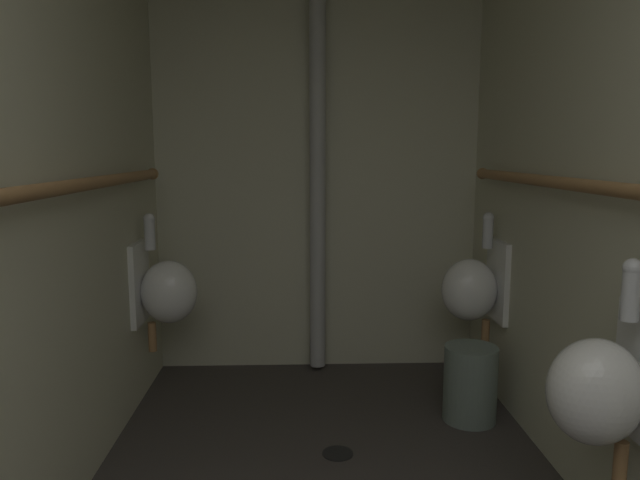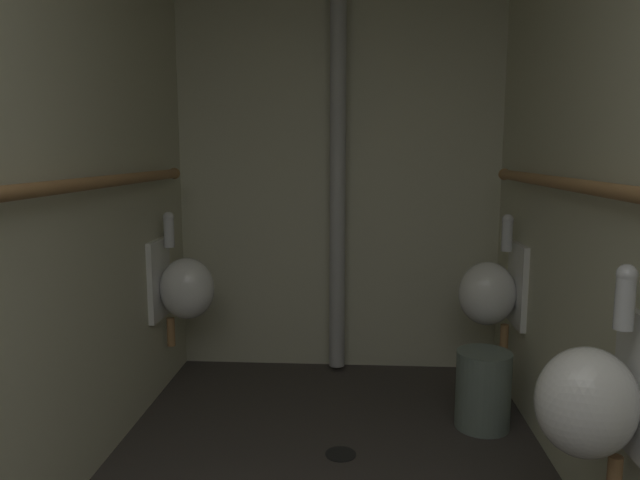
# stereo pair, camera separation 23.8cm
# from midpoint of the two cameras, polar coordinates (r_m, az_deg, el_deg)

# --- Properties ---
(wall_back) EXTENTS (2.09, 0.06, 2.56)m
(wall_back) POSITION_cam_midpoint_polar(r_m,az_deg,el_deg) (3.66, -2.17, 7.41)
(wall_back) COLOR beige
(wall_back) RESTS_ON ground
(urinal_left_mid) EXTENTS (0.32, 0.30, 0.76)m
(urinal_left_mid) POSITION_cam_midpoint_polar(r_m,az_deg,el_deg) (3.32, -16.76, -4.64)
(urinal_left_mid) COLOR white
(urinal_right_mid) EXTENTS (0.32, 0.30, 0.76)m
(urinal_right_mid) POSITION_cam_midpoint_polar(r_m,az_deg,el_deg) (2.06, 22.57, -13.10)
(urinal_right_mid) COLOR white
(urinal_right_far) EXTENTS (0.32, 0.30, 0.76)m
(urinal_right_far) POSITION_cam_midpoint_polar(r_m,az_deg,el_deg) (3.30, 12.59, -4.53)
(urinal_right_far) COLOR white
(supply_pipe_left) EXTENTS (0.06, 3.20, 0.06)m
(supply_pipe_left) POSITION_cam_midpoint_polar(r_m,az_deg,el_deg) (1.99, -29.93, 3.86)
(supply_pipe_left) COLOR #9E7042
(standpipe_back_wall) EXTENTS (0.10, 0.10, 2.51)m
(standpipe_back_wall) POSITION_cam_midpoint_polar(r_m,az_deg,el_deg) (3.55, -2.20, 7.38)
(standpipe_back_wall) COLOR #B2B2B2
(standpipe_back_wall) RESTS_ON ground
(floor_drain) EXTENTS (0.14, 0.14, 0.01)m
(floor_drain) POSITION_cam_midpoint_polar(r_m,az_deg,el_deg) (2.83, -0.84, -19.90)
(floor_drain) COLOR black
(floor_drain) RESTS_ON ground
(waste_bin) EXTENTS (0.27, 0.27, 0.39)m
(waste_bin) POSITION_cam_midpoint_polar(r_m,az_deg,el_deg) (3.13, 12.15, -13.42)
(waste_bin) COLOR slate
(waste_bin) RESTS_ON ground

